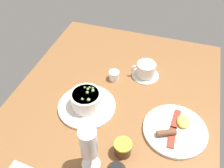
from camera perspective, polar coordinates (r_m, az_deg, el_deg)
name	(u,v)px	position (r cm, az deg, el deg)	size (l,w,h in cm)	color
ground_plane	(111,108)	(99.22, -0.25, -5.72)	(110.00, 84.00, 3.00)	brown
porridge_bowl	(86,102)	(95.61, -6.05, -4.13)	(22.91, 22.91, 8.59)	white
coffee_cup	(146,70)	(109.20, 7.95, 3.25)	(12.18, 12.87, 6.90)	white
creamer_jug	(114,75)	(107.44, 0.47, 2.08)	(4.68, 5.46, 4.83)	white
wine_glass	(89,145)	(74.12, -5.51, -14.04)	(6.29, 6.29, 18.57)	white
jam_jar	(123,148)	(83.80, 2.56, -14.84)	(5.98, 5.98, 5.68)	#442713
breakfast_plate	(175,129)	(92.98, 14.65, -10.31)	(23.40, 23.40, 3.70)	white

